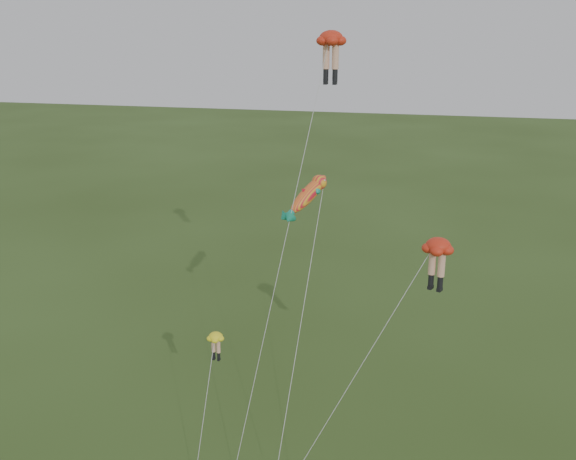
# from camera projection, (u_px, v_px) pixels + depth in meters

# --- Properties ---
(legs_kite_red_high) EXTENTS (4.43, 9.23, 22.88)m
(legs_kite_red_high) POSITION_uv_depth(u_px,v_px,m) (330.00, 47.00, 34.77)
(legs_kite_red_high) COLOR red
(legs_kite_red_high) RESTS_ON ground
(legs_kite_red_mid) EXTENTS (7.80, 4.10, 13.23)m
(legs_kite_red_mid) POSITION_uv_depth(u_px,v_px,m) (436.00, 252.00, 31.45)
(legs_kite_red_mid) COLOR red
(legs_kite_red_mid) RESTS_ON ground
(legs_kite_yellow) EXTENTS (1.27, 2.93, 7.88)m
(legs_kite_yellow) POSITION_uv_depth(u_px,v_px,m) (215.00, 345.00, 33.45)
(legs_kite_yellow) COLOR yellow
(legs_kite_yellow) RESTS_ON ground
(fish_kite) EXTENTS (2.49, 8.56, 15.44)m
(fish_kite) POSITION_uv_depth(u_px,v_px,m) (308.00, 196.00, 35.36)
(fish_kite) COLOR gold
(fish_kite) RESTS_ON ground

